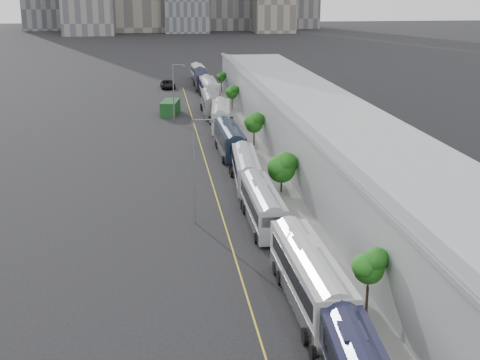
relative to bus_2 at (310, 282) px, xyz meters
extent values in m
cube|color=gray|center=(6.51, 21.83, -1.64)|extent=(10.00, 170.00, 0.12)
cube|color=gold|center=(-3.99, 21.83, -1.69)|extent=(0.12, 160.00, 0.02)
cube|color=gray|center=(10.51, 21.83, 1.70)|extent=(12.00, 160.00, 6.80)
cube|color=gray|center=(10.51, 21.83, 4.15)|extent=(12.45, 160.40, 2.57)
cube|color=gray|center=(4.61, 21.83, 5.30)|extent=(0.30, 160.00, 0.40)
cube|color=black|center=(-0.09, -10.06, 1.80)|extent=(1.40, 2.20, 0.29)
cube|color=#B2B2B4|center=(0.00, 0.03, 0.34)|extent=(2.98, 13.80, 3.33)
cube|color=black|center=(0.00, -0.19, 0.94)|extent=(3.01, 12.15, 1.13)
cube|color=silver|center=(0.00, 0.03, -0.73)|extent=(3.01, 13.53, 1.07)
cube|color=#B2B2B4|center=(0.00, 1.61, 2.16)|extent=(1.41, 2.35, 0.32)
cube|color=gray|center=(-0.64, 16.14, 0.13)|extent=(2.47, 12.32, 2.99)
cube|color=black|center=(-0.64, 15.95, 0.66)|extent=(2.53, 10.84, 1.02)
cube|color=silver|center=(-0.64, 16.14, -0.83)|extent=(2.51, 12.08, 0.96)
cube|color=gray|center=(-0.64, 17.56, 1.76)|extent=(1.23, 2.09, 0.28)
cube|color=#A2A4AC|center=(-0.40, 29.01, 0.08)|extent=(3.18, 12.11, 2.90)
cube|color=black|center=(-0.40, 28.83, 0.60)|extent=(3.15, 10.68, 0.99)
cube|color=silver|center=(-0.40, 29.01, -0.85)|extent=(3.21, 11.88, 0.93)
cube|color=#A2A4AC|center=(-0.40, 30.39, 1.67)|extent=(1.33, 2.10, 0.28)
cube|color=black|center=(-0.65, 42.66, 0.20)|extent=(2.81, 12.90, 3.12)
cube|color=black|center=(-0.65, 42.46, 0.77)|extent=(2.84, 11.36, 1.06)
cube|color=silver|center=(-0.65, 42.66, -0.79)|extent=(2.85, 12.65, 1.00)
cube|color=black|center=(-0.65, 44.14, 1.91)|extent=(1.33, 2.20, 0.30)
cube|color=#B3B2B5|center=(-0.16, 58.81, 0.24)|extent=(3.91, 13.28, 3.17)
cube|color=black|center=(-0.16, 58.61, 0.81)|extent=(3.81, 11.72, 1.08)
cube|color=silver|center=(-0.16, 58.81, -0.78)|extent=(3.92, 13.02, 1.01)
cube|color=#B3B2B5|center=(-0.16, 60.32, 1.97)|extent=(1.52, 2.33, 0.30)
cube|color=slate|center=(-0.71, 70.91, 0.19)|extent=(2.85, 12.80, 3.09)
cube|color=black|center=(-0.71, 70.72, 0.74)|extent=(2.87, 11.27, 1.05)
cube|color=silver|center=(-0.71, 70.91, -0.80)|extent=(2.88, 12.55, 0.99)
cube|color=slate|center=(-0.71, 72.38, 1.88)|extent=(1.32, 2.19, 0.29)
cube|color=#B2B7BD|center=(0.27, 86.26, 0.30)|extent=(2.72, 13.47, 3.26)
cube|color=black|center=(0.27, 86.05, 0.88)|extent=(2.77, 11.86, 1.11)
cube|color=silver|center=(0.27, 86.26, -0.75)|extent=(2.76, 13.20, 1.04)
cube|color=#B2B7BD|center=(0.27, 87.81, 2.08)|extent=(1.35, 2.28, 0.31)
cube|color=#171934|center=(-0.10, 99.99, 0.25)|extent=(2.78, 13.21, 3.19)
cube|color=black|center=(-0.10, 99.79, 0.83)|extent=(2.83, 11.63, 1.09)
cube|color=silver|center=(-0.10, 99.99, -0.77)|extent=(2.82, 12.94, 1.02)
cube|color=#171934|center=(-0.10, 101.51, 2.00)|extent=(1.34, 2.24, 0.30)
cube|color=white|center=(0.08, 112.12, 0.11)|extent=(2.88, 12.27, 2.95)
cube|color=black|center=(0.08, 111.93, 0.64)|extent=(2.88, 10.81, 1.00)
cube|color=silver|center=(0.08, 112.12, -0.84)|extent=(2.91, 12.03, 0.95)
cube|color=white|center=(0.08, 113.52, 1.72)|extent=(1.29, 2.11, 0.28)
cylinder|color=black|center=(3.31, -2.18, 0.19)|extent=(0.18, 0.18, 3.77)
sphere|color=#185D15|center=(3.31, -2.18, 2.06)|extent=(2.01, 2.01, 2.01)
cylinder|color=black|center=(2.86, 25.34, -0.27)|extent=(0.18, 0.18, 2.86)
sphere|color=#185D15|center=(2.86, 25.34, 1.36)|extent=(2.91, 2.91, 2.91)
cylinder|color=black|center=(3.13, 46.71, -0.04)|extent=(0.18, 0.18, 3.31)
sphere|color=#185D15|center=(3.13, 46.71, 1.69)|extent=(2.37, 2.37, 2.37)
cylinder|color=black|center=(3.34, 74.22, -0.11)|extent=(0.18, 0.18, 3.18)
sphere|color=#185D15|center=(3.34, 74.22, 1.51)|extent=(1.94, 1.94, 1.94)
cylinder|color=black|center=(3.56, 94.85, -0.16)|extent=(0.18, 0.18, 3.08)
sphere|color=#185D15|center=(3.56, 94.85, 1.35)|extent=(1.51, 1.51, 1.51)
cylinder|color=#59595E|center=(-6.66, 17.30, 3.12)|extent=(0.18, 0.18, 9.65)
cylinder|color=#59595E|center=(-5.76, 17.30, 7.85)|extent=(1.80, 0.14, 0.14)
cube|color=#59595E|center=(-4.96, 17.30, 7.70)|extent=(0.50, 0.22, 0.18)
cylinder|color=#59595E|center=(-6.99, 65.30, 2.82)|extent=(0.18, 0.18, 9.04)
cylinder|color=#59595E|center=(-6.09, 65.30, 7.25)|extent=(1.80, 0.14, 0.14)
cube|color=#59595E|center=(-5.29, 65.30, 7.10)|extent=(0.50, 0.22, 0.18)
cube|color=#123C16|center=(-7.44, 71.23, -0.52)|extent=(3.63, 6.66, 2.36)
imported|color=black|center=(-7.17, 101.17, -0.83)|extent=(3.18, 6.40, 1.74)
camera|label=1|loc=(-9.81, -40.14, 19.13)|focal=50.00mm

